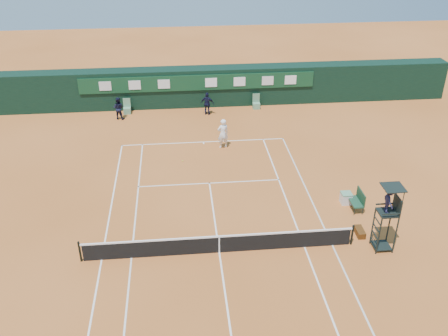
{
  "coord_description": "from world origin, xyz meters",
  "views": [
    {
      "loc": [
        -1.62,
        -18.59,
        15.0
      ],
      "look_at": [
        0.82,
        6.0,
        1.2
      ],
      "focal_mm": 40.0,
      "sensor_mm": 36.0,
      "label": 1
    }
  ],
  "objects_px": {
    "player_bench": "(358,199)",
    "cooler": "(346,198)",
    "umpire_chair": "(389,205)",
    "tennis_net": "(219,244)",
    "player": "(223,134)"
  },
  "relations": [
    {
      "from": "umpire_chair",
      "to": "player_bench",
      "type": "distance_m",
      "value": 3.86
    },
    {
      "from": "umpire_chair",
      "to": "player",
      "type": "xyz_separation_m",
      "value": [
        -6.49,
        11.38,
        -1.44
      ]
    },
    {
      "from": "umpire_chair",
      "to": "player",
      "type": "height_order",
      "value": "umpire_chair"
    },
    {
      "from": "player_bench",
      "to": "player",
      "type": "height_order",
      "value": "player"
    },
    {
      "from": "umpire_chair",
      "to": "player_bench",
      "type": "relative_size",
      "value": 2.85
    },
    {
      "from": "player_bench",
      "to": "cooler",
      "type": "xyz_separation_m",
      "value": [
        -0.43,
        0.61,
        -0.27
      ]
    },
    {
      "from": "player_bench",
      "to": "cooler",
      "type": "distance_m",
      "value": 0.79
    },
    {
      "from": "player_bench",
      "to": "cooler",
      "type": "bearing_deg",
      "value": 125.48
    },
    {
      "from": "tennis_net",
      "to": "player",
      "type": "bearing_deg",
      "value": 83.54
    },
    {
      "from": "player_bench",
      "to": "player",
      "type": "distance_m",
      "value": 10.29
    },
    {
      "from": "tennis_net",
      "to": "player",
      "type": "height_order",
      "value": "player"
    },
    {
      "from": "cooler",
      "to": "tennis_net",
      "type": "bearing_deg",
      "value": -153.91
    },
    {
      "from": "player_bench",
      "to": "cooler",
      "type": "relative_size",
      "value": 1.86
    },
    {
      "from": "umpire_chair",
      "to": "tennis_net",
      "type": "bearing_deg",
      "value": 176.81
    },
    {
      "from": "player_bench",
      "to": "umpire_chair",
      "type": "bearing_deg",
      "value": -89.48
    }
  ]
}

